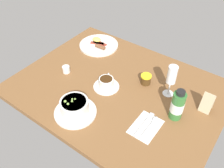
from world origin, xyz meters
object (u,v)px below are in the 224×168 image
object	(u,v)px
sauce_bottle_green	(177,106)
breakfast_plate	(99,45)
creamer_jug	(66,69)
coffee_cup	(106,83)
porridge_bowl	(75,108)
menu_card	(208,102)
wine_glass	(172,76)
jam_jar	(146,79)
cutlery_setting	(146,126)

from	to	relation	value
sauce_bottle_green	breakfast_plate	world-z (taller)	sauce_bottle_green
creamer_jug	sauce_bottle_green	xyz separation A→B (cm)	(65.85, 6.08, 5.68)
coffee_cup	breakfast_plate	size ratio (longest dim) A/B	0.55
porridge_bowl	menu_card	xyz separation A→B (cm)	(50.29, 39.80, 1.29)
coffee_cup	breakfast_plate	distance (cm)	40.64
breakfast_plate	wine_glass	bearing A→B (deg)	-13.64
wine_glass	menu_card	size ratio (longest dim) A/B	1.69
jam_jar	menu_card	distance (cm)	33.83
porridge_bowl	jam_jar	xyz separation A→B (cm)	(16.55, 39.26, -1.19)
sauce_bottle_green	coffee_cup	bearing A→B (deg)	-176.35
menu_card	breakfast_plate	bearing A→B (deg)	170.29
cutlery_setting	creamer_jug	xyz separation A→B (cm)	(-57.81, 6.97, 1.82)
porridge_bowl	cutlery_setting	world-z (taller)	porridge_bowl
coffee_cup	jam_jar	world-z (taller)	coffee_cup
sauce_bottle_green	menu_card	bearing A→B (deg)	52.46
creamer_jug	cutlery_setting	bearing A→B (deg)	-6.87
coffee_cup	wine_glass	distance (cm)	34.65
wine_glass	jam_jar	bearing A→B (deg)	179.04
wine_glass	sauce_bottle_green	world-z (taller)	wine_glass
jam_jar	breakfast_plate	distance (cm)	46.31
jam_jar	menu_card	bearing A→B (deg)	0.92
coffee_cup	wine_glass	bearing A→B (deg)	26.73
cutlery_setting	jam_jar	size ratio (longest dim) A/B	2.85
cutlery_setting	sauce_bottle_green	bearing A→B (deg)	58.34
jam_jar	menu_card	world-z (taller)	menu_card
coffee_cup	menu_card	world-z (taller)	menu_card
wine_glass	menu_card	xyz separation A→B (cm)	(19.80, 0.78, -6.86)
porridge_bowl	creamer_jug	bearing A→B (deg)	141.49
porridge_bowl	jam_jar	bearing A→B (deg)	67.14
breakfast_plate	menu_card	size ratio (longest dim) A/B	2.40
porridge_bowl	menu_card	world-z (taller)	menu_card
sauce_bottle_green	breakfast_plate	distance (cm)	73.05
wine_glass	breakfast_plate	bearing A→B (deg)	166.36
wine_glass	breakfast_plate	size ratio (longest dim) A/B	0.70
coffee_cup	sauce_bottle_green	size ratio (longest dim) A/B	0.83
porridge_bowl	breakfast_plate	distance (cm)	59.94
sauce_bottle_green	menu_card	distance (cm)	16.88
coffee_cup	wine_glass	size ratio (longest dim) A/B	0.78
jam_jar	porridge_bowl	bearing A→B (deg)	-112.86
creamer_jug	porridge_bowl	bearing A→B (deg)	-38.51
cutlery_setting	menu_card	bearing A→B (deg)	55.28
cutlery_setting	wine_glass	xyz separation A→B (cm)	(-1.58, 25.51, 11.88)
coffee_cup	breakfast_plate	bearing A→B (deg)	134.27
cutlery_setting	wine_glass	bearing A→B (deg)	93.54
coffee_cup	menu_card	size ratio (longest dim) A/B	1.33
coffee_cup	creamer_jug	world-z (taller)	coffee_cup
wine_glass	menu_card	world-z (taller)	wine_glass
creamer_jug	menu_card	size ratio (longest dim) A/B	0.49
cutlery_setting	jam_jar	xyz separation A→B (cm)	(-15.51, 25.75, 2.54)
menu_card	creamer_jug	bearing A→B (deg)	-165.74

